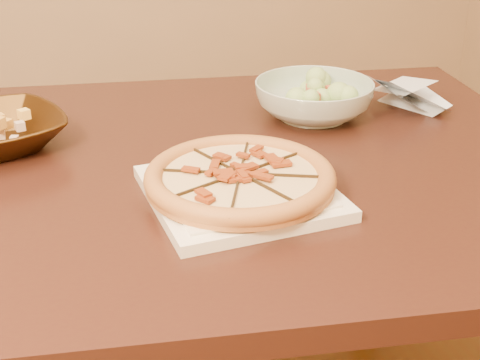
{
  "coord_description": "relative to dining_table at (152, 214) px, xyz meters",
  "views": [
    {
      "loc": [
        0.01,
        -0.91,
        1.21
      ],
      "look_at": [
        0.25,
        -0.05,
        0.78
      ],
      "focal_mm": 50.0,
      "sensor_mm": 36.0,
      "label": 1
    }
  ],
  "objects": [
    {
      "name": "salad",
      "position": [
        0.34,
        0.13,
        0.19
      ],
      "size": [
        0.11,
        0.11,
        0.04
      ],
      "color": "#B8DD82",
      "rests_on": "salad_bowl"
    },
    {
      "name": "plate",
      "position": [
        0.11,
        -0.16,
        0.11
      ],
      "size": [
        0.29,
        0.29,
        0.02
      ],
      "color": "white",
      "rests_on": "dining_table"
    },
    {
      "name": "dining_table",
      "position": [
        0.0,
        0.0,
        0.0
      ],
      "size": [
        1.54,
        1.08,
        0.75
      ],
      "color": "black",
      "rests_on": "floor"
    },
    {
      "name": "pizza",
      "position": [
        0.11,
        -0.16,
        0.13
      ],
      "size": [
        0.29,
        0.29,
        0.03
      ],
      "color": "#B67F48",
      "rests_on": "plate"
    },
    {
      "name": "salad_bowl",
      "position": [
        0.35,
        0.13,
        0.13
      ],
      "size": [
        0.28,
        0.28,
        0.07
      ],
      "primitive_type": "imported",
      "rotation": [
        0.0,
        0.0,
        0.23
      ],
      "color": "#AEC2B6",
      "rests_on": "dining_table"
    },
    {
      "name": "cling_film",
      "position": [
        0.55,
        0.13,
        0.12
      ],
      "size": [
        0.15,
        0.12,
        0.05
      ],
      "primitive_type": null,
      "rotation": [
        0.0,
        0.0,
        -0.08
      ],
      "color": "white",
      "rests_on": "dining_table"
    }
  ]
}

